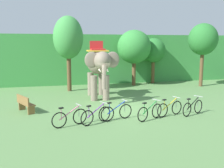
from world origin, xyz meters
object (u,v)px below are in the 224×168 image
at_px(bike_pink, 70,118).
at_px(bike_black, 193,107).
at_px(elephant, 99,65).
at_px(tree_center_right, 134,47).
at_px(bike_blue, 117,112).
at_px(wooden_bench, 25,103).
at_px(bike_green, 150,112).
at_px(bike_purple, 96,115).
at_px(bike_yellow, 170,108).
at_px(tree_center, 153,51).
at_px(tree_far_left, 68,38).
at_px(tree_center_left, 203,40).

distance_m(bike_pink, bike_black, 6.24).
bearing_deg(elephant, bike_pink, -113.56).
distance_m(tree_center_right, bike_blue, 10.80).
distance_m(elephant, wooden_bench, 5.35).
distance_m(bike_pink, bike_green, 3.78).
xyz_separation_m(elephant, bike_purple, (-1.15, -5.26, -1.82)).
height_order(bike_blue, bike_yellow, same).
xyz_separation_m(tree_center, bike_blue, (-6.20, -10.34, -2.58)).
height_order(bike_green, bike_black, same).
height_order(tree_center_right, bike_pink, tree_center_right).
relative_size(bike_green, bike_black, 0.99).
height_order(tree_center, elephant, tree_center).
bearing_deg(bike_purple, tree_center, 55.77).
xyz_separation_m(tree_center, bike_green, (-4.66, -10.70, -2.58)).
height_order(tree_far_left, bike_pink, tree_far_left).
height_order(tree_center, bike_yellow, tree_center).
height_order(tree_far_left, wooden_bench, tree_far_left).
distance_m(bike_blue, bike_black, 3.99).
bearing_deg(bike_pink, wooden_bench, 125.88).
distance_m(bike_purple, bike_green, 2.60).
bearing_deg(bike_yellow, tree_center_left, 48.82).
bearing_deg(tree_center_left, bike_purple, -142.72).
bearing_deg(bike_black, bike_pink, -177.06).
height_order(tree_center_right, bike_yellow, tree_center_right).
bearing_deg(wooden_bench, elephant, 28.80).
relative_size(tree_center, wooden_bench, 2.69).
bearing_deg(bike_green, wooden_bench, 154.02).
bearing_deg(bike_purple, tree_center_right, 62.49).
distance_m(tree_center_right, bike_purple, 11.51).
bearing_deg(bike_pink, elephant, 66.44).
distance_m(tree_center_left, bike_pink, 14.68).
height_order(bike_pink, bike_yellow, same).
xyz_separation_m(bike_yellow, wooden_bench, (-7.11, 2.49, 0.09)).
bearing_deg(tree_center_left, tree_center_right, 161.00).
bearing_deg(bike_yellow, bike_pink, -175.15).
xyz_separation_m(tree_center_right, bike_pink, (-6.33, -9.96, -2.92)).
relative_size(bike_yellow, bike_black, 1.04).
bearing_deg(wooden_bench, bike_purple, -40.64).
xyz_separation_m(tree_center_left, elephant, (-9.39, -2.76, -1.71)).
height_order(tree_center_right, wooden_bench, tree_center_right).
bearing_deg(bike_yellow, elephant, 118.46).
bearing_deg(bike_pink, bike_yellow, 4.85).
height_order(tree_far_left, bike_purple, tree_far_left).
distance_m(tree_far_left, tree_center_right, 5.87).
bearing_deg(tree_center, bike_green, -113.50).
distance_m(tree_far_left, elephant, 4.07).
relative_size(tree_center, tree_center_left, 0.78).
distance_m(tree_far_left, bike_blue, 9.09).
xyz_separation_m(tree_far_left, wooden_bench, (-2.77, -5.68, -3.53)).
bearing_deg(tree_center_left, bike_black, -125.19).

